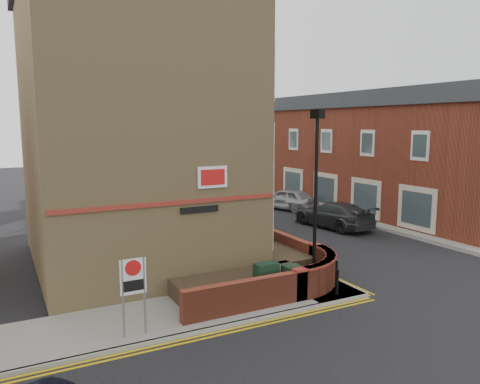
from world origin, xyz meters
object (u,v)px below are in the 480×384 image
lamppost (315,200)px  utility_cabinet_large (266,280)px  silver_car_near (224,213)px  zone_sign (133,283)px

lamppost → utility_cabinet_large: 3.24m
utility_cabinet_large → silver_car_near: bearing=71.1°
lamppost → silver_car_near: bearing=80.1°
utility_cabinet_large → zone_sign: 4.86m
lamppost → silver_car_near: 11.96m
lamppost → zone_sign: bearing=-173.9°
silver_car_near → lamppost: bearing=-94.5°
lamppost → silver_car_near: lamppost is taller
utility_cabinet_large → silver_car_near: silver_car_near is taller
zone_sign → utility_cabinet_large: bearing=9.7°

